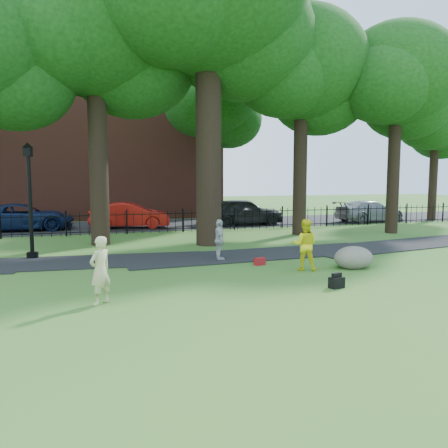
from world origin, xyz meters
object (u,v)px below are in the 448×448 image
object	(u,v)px
big_tree	(210,5)
boulder	(354,256)
red_sedan	(130,215)
man	(305,245)
lamppost	(30,202)
woman	(100,270)

from	to	relation	value
big_tree	boulder	world-z (taller)	big_tree
big_tree	red_sedan	distance (m)	12.38
red_sedan	boulder	bearing A→B (deg)	-149.54
man	lamppost	size ratio (longest dim) A/B	0.39
woman	boulder	world-z (taller)	woman
man	boulder	bearing A→B (deg)	-157.21
boulder	lamppost	bearing A→B (deg)	152.86
man	woman	bearing A→B (deg)	46.51
big_tree	man	world-z (taller)	big_tree
lamppost	red_sedan	size ratio (longest dim) A/B	0.91
boulder	lamppost	xyz separation A→B (m)	(-10.02, 5.13, 1.65)
big_tree	red_sedan	xyz separation A→B (m)	(-2.67, 7.61, -9.39)
woman	man	size ratio (longest dim) A/B	0.97
big_tree	red_sedan	size ratio (longest dim) A/B	3.14
big_tree	woman	distance (m)	13.39
big_tree	man	distance (m)	11.28
big_tree	man	size ratio (longest dim) A/B	8.92
boulder	lamppost	world-z (taller)	lamppost
woman	man	world-z (taller)	man
big_tree	man	bearing A→B (deg)	-79.10
man	boulder	size ratio (longest dim) A/B	1.23
man	boulder	distance (m)	1.73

